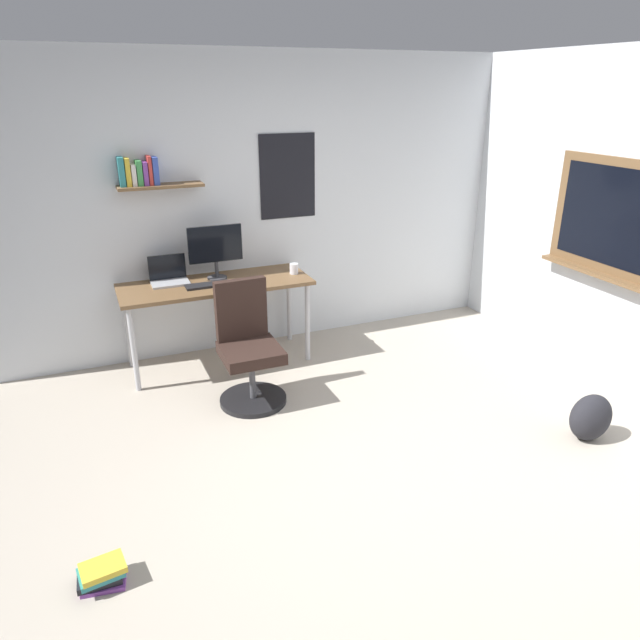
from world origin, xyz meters
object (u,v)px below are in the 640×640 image
(book_stack_on_floor, at_px, (102,574))
(computer_mouse, at_px, (241,280))
(monitor_primary, at_px, (215,248))
(coffee_mug, at_px, (294,269))
(keyboard, at_px, (208,285))
(laptop, at_px, (169,277))
(office_chair, at_px, (248,352))
(desk, at_px, (216,291))
(backpack, at_px, (591,417))

(book_stack_on_floor, bearing_deg, computer_mouse, 58.00)
(monitor_primary, xyz_separation_m, coffee_mug, (0.66, -0.12, -0.22))
(keyboard, height_order, computer_mouse, computer_mouse)
(laptop, bearing_deg, monitor_primary, -6.86)
(office_chair, bearing_deg, desk, 94.95)
(monitor_primary, distance_m, backpack, 3.18)
(coffee_mug, bearing_deg, book_stack_on_floor, -129.98)
(computer_mouse, relative_size, backpack, 0.31)
(laptop, height_order, computer_mouse, laptop)
(laptop, bearing_deg, backpack, -43.62)
(desk, relative_size, book_stack_on_floor, 6.60)
(office_chair, relative_size, monitor_primary, 2.05)
(office_chair, relative_size, coffee_mug, 10.33)
(monitor_primary, xyz_separation_m, backpack, (2.04, -2.28, -0.85))
(laptop, relative_size, coffee_mug, 3.37)
(keyboard, bearing_deg, coffee_mug, 3.66)
(keyboard, xyz_separation_m, backpack, (2.16, -2.11, -0.59))
(office_chair, bearing_deg, keyboard, 102.42)
(backpack, xyz_separation_m, book_stack_on_floor, (-3.23, -0.04, -0.11))
(coffee_mug, distance_m, book_stack_on_floor, 2.97)
(laptop, xyz_separation_m, monitor_primary, (0.40, -0.05, 0.22))
(backpack, bearing_deg, monitor_primary, 131.86)
(coffee_mug, xyz_separation_m, backpack, (1.38, -2.16, -0.63))
(backpack, bearing_deg, office_chair, 144.12)
(monitor_primary, distance_m, coffee_mug, 0.71)
(coffee_mug, bearing_deg, office_chair, -132.48)
(keyboard, height_order, coffee_mug, coffee_mug)
(desk, relative_size, backpack, 4.71)
(laptop, distance_m, book_stack_on_floor, 2.61)
(desk, height_order, book_stack_on_floor, desk)
(monitor_primary, bearing_deg, office_chair, -88.43)
(coffee_mug, relative_size, book_stack_on_floor, 0.38)
(office_chair, height_order, book_stack_on_floor, office_chair)
(desk, bearing_deg, keyboard, -136.90)
(coffee_mug, height_order, book_stack_on_floor, coffee_mug)
(laptop, xyz_separation_m, backpack, (2.44, -2.33, -0.64))
(monitor_primary, relative_size, computer_mouse, 4.46)
(desk, relative_size, laptop, 5.17)
(computer_mouse, relative_size, book_stack_on_floor, 0.43)
(desk, bearing_deg, book_stack_on_floor, -117.20)
(office_chair, xyz_separation_m, backpack, (2.02, -1.46, -0.24))
(coffee_mug, xyz_separation_m, book_stack_on_floor, (-1.85, -2.20, -0.74))
(desk, xyz_separation_m, book_stack_on_floor, (-1.14, -2.23, -0.62))
(computer_mouse, bearing_deg, desk, 159.42)
(office_chair, distance_m, backpack, 2.51)
(monitor_primary, height_order, computer_mouse, monitor_primary)
(desk, height_order, monitor_primary, monitor_primary)
(desk, bearing_deg, backpack, -46.36)
(backpack, height_order, book_stack_on_floor, backpack)
(laptop, bearing_deg, computer_mouse, -21.40)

